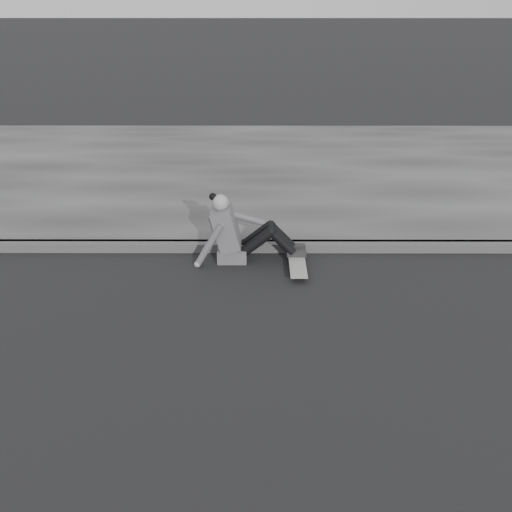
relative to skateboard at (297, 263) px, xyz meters
The scene contains 5 objects.
ground 2.70m from the skateboard, 50.86° to the right, with size 80.00×80.00×0.00m, color black.
curb 1.77m from the skateboard, 16.08° to the left, with size 24.00×0.16×0.12m, color #444444.
sidewalk 3.90m from the skateboard, 64.15° to the left, with size 24.00×6.00×0.12m, color #3C3C3C.
skateboard is the anchor object (origin of this frame).
seated_woman 0.83m from the skateboard, 161.47° to the left, with size 1.38×0.46×0.88m.
Camera 1 is at (-2.19, -4.04, 3.29)m, focal length 40.00 mm.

